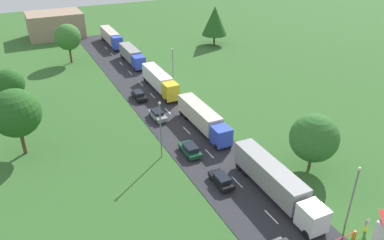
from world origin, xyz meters
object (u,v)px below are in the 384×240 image
at_px(truck_fourth, 132,55).
at_px(tree_birch, 314,138).
at_px(car_third, 190,149).
at_px(lamppost_lead, 353,194).
at_px(truck_third, 160,80).
at_px(person_lead, 383,233).
at_px(barrier_gate, 349,236).
at_px(truck_fifth, 111,37).
at_px(lamppost_second, 160,127).
at_px(tree_elm, 10,83).
at_px(car_second, 221,180).
at_px(car_fourth, 158,115).
at_px(truck_second, 203,118).
at_px(truck_lead, 275,181).
at_px(person_second, 367,225).
at_px(tree_pine, 215,21).
at_px(tree_ash, 16,113).
at_px(car_fifth, 139,95).
at_px(lamppost_third, 173,64).
at_px(tree_maple, 68,37).

xyz_separation_m(truck_fourth, tree_birch, (7.61, -50.45, 2.67)).
height_order(car_third, lamppost_lead, lamppost_lead).
relative_size(truck_third, person_lead, 7.94).
bearing_deg(barrier_gate, truck_fifth, 91.82).
relative_size(lamppost_second, tree_elm, 1.08).
height_order(car_second, car_fourth, car_fourth).
bearing_deg(truck_second, truck_fourth, 90.01).
distance_m(truck_lead, truck_fifth, 69.88).
bearing_deg(person_second, truck_third, 96.90).
relative_size(car_second, tree_pine, 0.41).
relative_size(truck_second, car_third, 3.17).
distance_m(truck_third, car_fourth, 11.92).
bearing_deg(tree_ash, car_fifth, 26.80).
xyz_separation_m(truck_second, tree_ash, (-25.52, 4.99, 4.24)).
relative_size(person_second, lamppost_third, 0.24).
distance_m(tree_maple, tree_pine, 37.07).
bearing_deg(truck_second, tree_ash, 168.93).
xyz_separation_m(car_fifth, tree_ash, (-20.32, -10.27, 5.51)).
distance_m(truck_lead, truck_fourth, 52.80).
relative_size(car_fifth, barrier_gate, 0.92).
relative_size(truck_third, car_second, 3.30).
height_order(truck_second, lamppost_lead, lamppost_lead).
distance_m(truck_fifth, tree_pine, 27.74).
distance_m(truck_fifth, tree_birch, 68.01).
height_order(car_third, tree_birch, tree_birch).
relative_size(person_second, tree_maple, 0.20).
height_order(truck_fourth, lamppost_lead, lamppost_lead).
relative_size(car_second, tree_ash, 0.43).
height_order(car_third, person_lead, person_lead).
relative_size(truck_second, car_fourth, 3.15).
distance_m(truck_lead, truck_third, 35.15).
distance_m(truck_lead, car_second, 6.54).
distance_m(truck_second, car_fourth, 8.20).
bearing_deg(truck_second, car_fifth, 108.80).
distance_m(car_fourth, person_second, 34.76).
relative_size(lamppost_lead, tree_ash, 0.79).
xyz_separation_m(lamppost_third, tree_ash, (-29.01, -14.47, 2.15)).
bearing_deg(lamppost_second, truck_fourth, 77.53).
xyz_separation_m(barrier_gate, person_lead, (3.27, -1.32, 0.20)).
xyz_separation_m(car_fourth, car_fifth, (-0.18, 8.89, -0.02)).
bearing_deg(truck_lead, tree_ash, 138.14).
bearing_deg(barrier_gate, person_lead, -21.94).
distance_m(lamppost_lead, lamppost_second, 24.48).
relative_size(lamppost_lead, tree_pine, 0.76).
height_order(truck_lead, car_third, truck_lead).
relative_size(person_lead, person_second, 0.97).
height_order(barrier_gate, tree_pine, tree_pine).
xyz_separation_m(car_second, tree_ash, (-21.04, 18.43, 5.52)).
bearing_deg(truck_second, car_third, -131.41).
bearing_deg(lamppost_lead, truck_fourth, 93.62).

